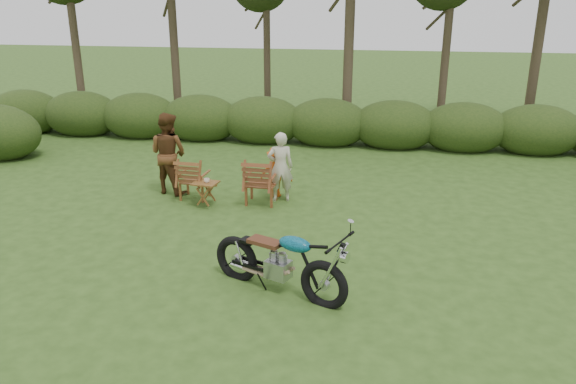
% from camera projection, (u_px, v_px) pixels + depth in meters
% --- Properties ---
extents(ground, '(80.00, 80.00, 0.00)m').
position_uv_depth(ground, '(270.00, 285.00, 8.81)').
color(ground, '#2B4617').
rests_on(ground, ground).
extents(tree_line, '(22.52, 11.62, 8.14)m').
position_uv_depth(tree_line, '(349.00, 13.00, 16.52)').
color(tree_line, '#3A2D1F').
rests_on(tree_line, ground).
extents(motorcycle, '(2.39, 1.65, 1.28)m').
position_uv_depth(motorcycle, '(278.00, 290.00, 8.67)').
color(motorcycle, '#0D8BB2').
rests_on(motorcycle, ground).
extents(lawn_chair_right, '(0.73, 0.73, 1.03)m').
position_uv_depth(lawn_chair_right, '(262.00, 203.00, 12.28)').
color(lawn_chair_right, '#602C18').
rests_on(lawn_chair_right, ground).
extents(lawn_chair_left, '(0.69, 0.69, 0.95)m').
position_uv_depth(lawn_chair_left, '(196.00, 198.00, 12.57)').
color(lawn_chair_left, '#5A3116').
rests_on(lawn_chair_left, ground).
extents(side_table, '(0.58, 0.51, 0.54)m').
position_uv_depth(side_table, '(206.00, 194.00, 12.00)').
color(side_table, brown).
rests_on(side_table, ground).
extents(cup, '(0.12, 0.12, 0.09)m').
position_uv_depth(cup, '(207.00, 180.00, 11.89)').
color(cup, beige).
rests_on(cup, side_table).
extents(adult_a, '(0.64, 0.51, 1.55)m').
position_uv_depth(adult_a, '(280.00, 200.00, 12.45)').
color(adult_a, beige).
rests_on(adult_a, ground).
extents(adult_b, '(1.08, 0.95, 1.86)m').
position_uv_depth(adult_b, '(171.00, 192.00, 12.97)').
color(adult_b, '#563218').
rests_on(adult_b, ground).
extents(child, '(0.76, 0.47, 1.14)m').
position_uv_depth(child, '(276.00, 196.00, 12.72)').
color(child, '#BC4C11').
rests_on(child, ground).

